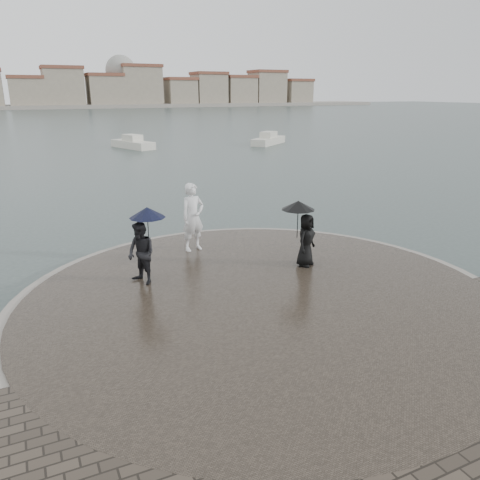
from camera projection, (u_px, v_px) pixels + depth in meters
ground at (348, 382)px, 8.87m from camera, size 400.00×400.00×0.00m
kerb_ring at (262, 303)px, 11.83m from camera, size 12.50×12.50×0.32m
quay_tip at (262, 302)px, 11.83m from camera, size 11.90×11.90×0.36m
statue at (193, 217)px, 14.85m from camera, size 0.89×0.68×2.18m
visitor_left at (143, 244)px, 12.26m from camera, size 1.19×1.08×2.04m
visitor_right at (304, 230)px, 13.49m from camera, size 1.19×1.00×1.95m
far_skyline at (4, 90)px, 143.02m from camera, size 260.00×20.00×37.00m
boats at (123, 146)px, 43.85m from camera, size 34.80×7.81×1.50m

